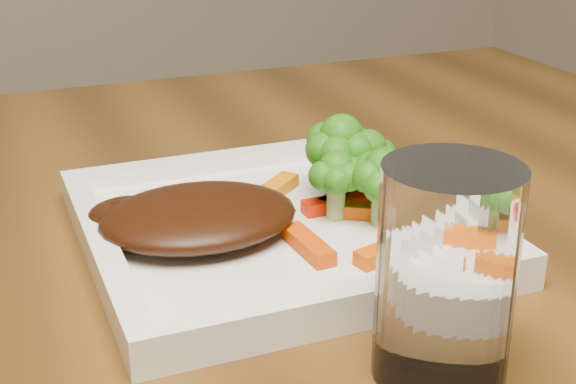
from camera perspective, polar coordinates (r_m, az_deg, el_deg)
name	(u,v)px	position (r m, az deg, el deg)	size (l,w,h in m)	color
plate	(275,233)	(0.59, -0.90, -2.93)	(0.27, 0.27, 0.01)	white
steak	(199,216)	(0.57, -6.37, -1.72)	(0.14, 0.11, 0.03)	#331507
broccoli_0	(341,158)	(0.62, 3.78, 2.46)	(0.06, 0.06, 0.07)	#2B6010
broccoli_1	(367,163)	(0.62, 5.66, 2.07)	(0.05, 0.05, 0.06)	#156D12
broccoli_2	(383,186)	(0.58, 6.74, 0.40)	(0.05, 0.05, 0.06)	#137012
broccoli_3	(336,179)	(0.59, 3.46, 0.90)	(0.05, 0.05, 0.06)	#396F12
carrot_0	(390,251)	(0.54, 7.24, -4.16)	(0.05, 0.01, 0.01)	#D14903
carrot_1	(426,220)	(0.59, 9.76, -1.96)	(0.06, 0.02, 0.01)	#FF5C04
carrot_2	(308,245)	(0.55, 1.43, -3.76)	(0.06, 0.01, 0.01)	#CD3E03
carrot_3	(373,176)	(0.67, 6.07, 1.17)	(0.05, 0.01, 0.01)	red
carrot_4	(274,190)	(0.64, -1.01, 0.17)	(0.06, 0.02, 0.01)	orange
carrot_5	(367,211)	(0.60, 5.63, -1.38)	(0.05, 0.01, 0.01)	#CA4E03
carrot_6	(343,197)	(0.62, 3.97, -0.33)	(0.05, 0.01, 0.01)	red
drinking_glass	(446,275)	(0.43, 11.14, -5.80)	(0.07, 0.07, 0.12)	white
carrot_7	(335,204)	(0.61, 3.38, -0.83)	(0.05, 0.01, 0.01)	#F82004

